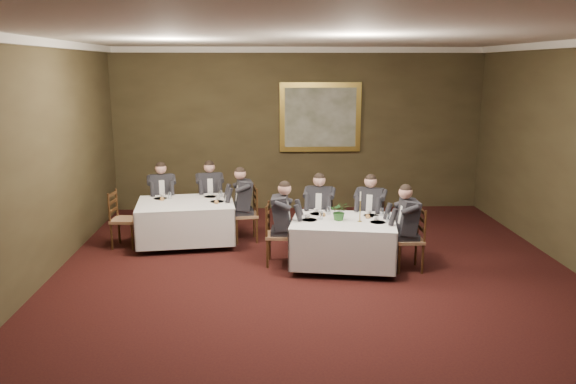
{
  "coord_description": "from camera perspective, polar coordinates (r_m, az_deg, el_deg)",
  "views": [
    {
      "loc": [
        -0.78,
        -7.17,
        3.11
      ],
      "look_at": [
        -0.39,
        1.52,
        1.15
      ],
      "focal_mm": 35.0,
      "sensor_mm": 36.0,
      "label": 1
    }
  ],
  "objects": [
    {
      "name": "ceiling",
      "position": [
        7.22,
        3.79,
        15.77
      ],
      "size": [
        8.0,
        10.0,
        0.1
      ],
      "primitive_type": "cube",
      "color": "silver",
      "rests_on": "back_wall"
    },
    {
      "name": "chair_main_backleft",
      "position": [
        9.72,
        3.2,
        -4.22
      ],
      "size": [
        0.52,
        0.51,
        1.0
      ],
      "rotation": [
        0.0,
        0.0,
        2.91
      ],
      "color": "#886445",
      "rests_on": "ground"
    },
    {
      "name": "ground",
      "position": [
        7.85,
        3.41,
        -10.65
      ],
      "size": [
        10.0,
        10.0,
        0.0
      ],
      "primitive_type": "plane",
      "color": "black",
      "rests_on": "ground"
    },
    {
      "name": "diner_sec_backright",
      "position": [
        10.94,
        -7.9,
        -1.16
      ],
      "size": [
        0.47,
        0.53,
        1.35
      ],
      "rotation": [
        0.0,
        0.0,
        3.29
      ],
      "color": "black",
      "rests_on": "chair_sec_backright"
    },
    {
      "name": "diner_main_backright",
      "position": [
        9.63,
        8.34,
        -3.09
      ],
      "size": [
        0.55,
        0.59,
        1.35
      ],
      "rotation": [
        0.0,
        0.0,
        2.77
      ],
      "color": "black",
      "rests_on": "chair_main_backright"
    },
    {
      "name": "chair_main_backright",
      "position": [
        9.7,
        8.31,
        -4.37
      ],
      "size": [
        0.56,
        0.55,
        1.0
      ],
      "rotation": [
        0.0,
        0.0,
        2.77
      ],
      "color": "#886445",
      "rests_on": "ground"
    },
    {
      "name": "chair_main_endleft",
      "position": [
        8.99,
        -0.93,
        -5.61
      ],
      "size": [
        0.46,
        0.48,
        1.0
      ],
      "rotation": [
        0.0,
        0.0,
        -1.67
      ],
      "color": "#886445",
      "rests_on": "ground"
    },
    {
      "name": "diner_main_endright",
      "position": [
        8.88,
        12.15,
        -4.6
      ],
      "size": [
        0.48,
        0.42,
        1.35
      ],
      "rotation": [
        0.0,
        0.0,
        1.58
      ],
      "color": "black",
      "rests_on": "chair_main_endright"
    },
    {
      "name": "place_setting_table_second",
      "position": [
        10.43,
        -12.54,
        -0.43
      ],
      "size": [
        0.33,
        0.31,
        0.14
      ],
      "color": "white",
      "rests_on": "table_second"
    },
    {
      "name": "chair_sec_endleft",
      "position": [
        10.26,
        -16.25,
        -3.82
      ],
      "size": [
        0.46,
        0.48,
        1.0
      ],
      "rotation": [
        0.0,
        0.0,
        -1.66
      ],
      "color": "#886445",
      "rests_on": "ground"
    },
    {
      "name": "chair_main_endright",
      "position": [
        8.95,
        12.15,
        -5.99
      ],
      "size": [
        0.42,
        0.44,
        1.0
      ],
      "rotation": [
        0.0,
        0.0,
        1.58
      ],
      "color": "#886445",
      "rests_on": "ground"
    },
    {
      "name": "diner_sec_backleft",
      "position": [
        10.96,
        -12.63,
        -1.32
      ],
      "size": [
        0.49,
        0.56,
        1.35
      ],
      "rotation": [
        0.0,
        0.0,
        3.36
      ],
      "color": "black",
      "rests_on": "chair_sec_backleft"
    },
    {
      "name": "back_wall",
      "position": [
        12.27,
        1.09,
        6.33
      ],
      "size": [
        8.0,
        0.1,
        3.5
      ],
      "primitive_type": "cube",
      "color": "#352D1A",
      "rests_on": "ground"
    },
    {
      "name": "centerpiece",
      "position": [
        8.74,
        5.26,
        -1.87
      ],
      "size": [
        0.3,
        0.27,
        0.31
      ],
      "primitive_type": "imported",
      "rotation": [
        0.0,
        0.0,
        -0.09
      ],
      "color": "#2D5926",
      "rests_on": "table_main"
    },
    {
      "name": "chair_sec_backleft",
      "position": [
        11.03,
        -12.58,
        -2.46
      ],
      "size": [
        0.52,
        0.51,
        1.0
      ],
      "rotation": [
        0.0,
        0.0,
        3.36
      ],
      "color": "#886445",
      "rests_on": "ground"
    },
    {
      "name": "left_wall",
      "position": [
        7.97,
        -26.34,
        1.55
      ],
      "size": [
        0.1,
        10.0,
        3.5
      ],
      "primitive_type": "cube",
      "color": "#352D1A",
      "rests_on": "ground"
    },
    {
      "name": "table_second",
      "position": [
        10.13,
        -10.31,
        -2.74
      ],
      "size": [
        1.83,
        1.48,
        0.67
      ],
      "rotation": [
        0.0,
        0.0,
        0.12
      ],
      "color": "black",
      "rests_on": "ground"
    },
    {
      "name": "diner_main_backleft",
      "position": [
        9.65,
        3.2,
        -2.94
      ],
      "size": [
        0.5,
        0.56,
        1.35
      ],
      "rotation": [
        0.0,
        0.0,
        2.91
      ],
      "color": "black",
      "rests_on": "chair_main_backleft"
    },
    {
      "name": "painting",
      "position": [
        12.22,
        3.29,
        7.58
      ],
      "size": [
        1.75,
        0.09,
        1.48
      ],
      "color": "gold",
      "rests_on": "back_wall"
    },
    {
      "name": "diner_sec_endright",
      "position": [
        10.15,
        -4.36,
        -2.17
      ],
      "size": [
        0.54,
        0.47,
        1.35
      ],
      "rotation": [
        0.0,
        0.0,
        1.72
      ],
      "color": "black",
      "rests_on": "chair_sec_endright"
    },
    {
      "name": "table_main",
      "position": [
        8.87,
        5.62,
        -4.83
      ],
      "size": [
        1.8,
        1.48,
        0.67
      ],
      "rotation": [
        0.0,
        0.0,
        -0.17
      ],
      "color": "black",
      "rests_on": "ground"
    },
    {
      "name": "diner_main_endleft",
      "position": [
        8.92,
        -0.86,
        -4.22
      ],
      "size": [
        0.52,
        0.45,
        1.35
      ],
      "rotation": [
        0.0,
        0.0,
        -1.67
      ],
      "color": "black",
      "rests_on": "chair_main_endleft"
    },
    {
      "name": "candlestick",
      "position": [
        8.68,
        7.33,
        -1.86
      ],
      "size": [
        0.07,
        0.07,
        0.49
      ],
      "color": "gold",
      "rests_on": "table_main"
    },
    {
      "name": "place_setting_table_main",
      "position": [
        9.14,
        3.33,
        -1.98
      ],
      "size": [
        0.33,
        0.31,
        0.14
      ],
      "color": "white",
      "rests_on": "table_main"
    },
    {
      "name": "chair_sec_backright",
      "position": [
        11.01,
        -7.87,
        -2.3
      ],
      "size": [
        0.5,
        0.48,
        1.0
      ],
      "rotation": [
        0.0,
        0.0,
        3.29
      ],
      "color": "#886445",
      "rests_on": "ground"
    },
    {
      "name": "crown_molding",
      "position": [
        7.22,
        3.78,
        15.3
      ],
      "size": [
        8.0,
        10.0,
        0.12
      ],
      "color": "white",
      "rests_on": "back_wall"
    },
    {
      "name": "chair_sec_endright",
      "position": [
        10.21,
        -4.27,
        -3.41
      ],
      "size": [
        0.48,
        0.5,
        1.0
      ],
      "rotation": [
        0.0,
        0.0,
        1.72
      ],
      "color": "#886445",
      "rests_on": "ground"
    }
  ]
}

